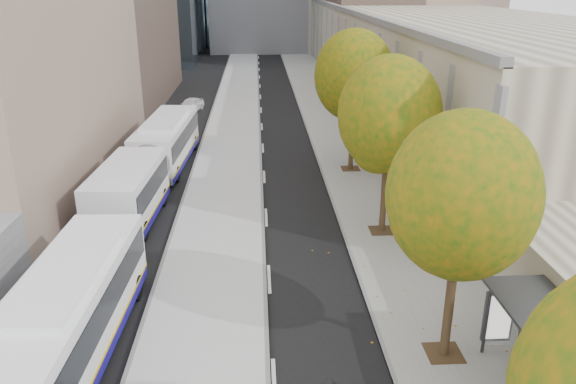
{
  "coord_description": "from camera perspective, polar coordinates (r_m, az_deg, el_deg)",
  "views": [
    {
      "loc": [
        -1.98,
        -1.07,
        10.82
      ],
      "look_at": [
        -0.76,
        20.84,
        2.5
      ],
      "focal_mm": 35.0,
      "sensor_mm": 36.0,
      "label": 1
    }
  ],
  "objects": [
    {
      "name": "tree_d",
      "position": [
        24.33,
        10.24,
        7.73
      ],
      "size": [
        4.4,
        4.4,
        7.6
      ],
      "color": "black",
      "rests_on": "sidewalk"
    },
    {
      "name": "distant_car",
      "position": [
        50.18,
        -9.88,
        8.71
      ],
      "size": [
        2.38,
        3.74,
        1.19
      ],
      "primitive_type": "imported",
      "rotation": [
        0.0,
        0.0,
        -0.3
      ],
      "color": "silver",
      "rests_on": "ground"
    },
    {
      "name": "bus_platform",
      "position": [
        37.68,
        -5.95,
        4.09
      ],
      "size": [
        4.25,
        150.0,
        0.15
      ],
      "primitive_type": "cube",
      "color": "#BABABA",
      "rests_on": "ground"
    },
    {
      "name": "tree_c",
      "position": [
        16.13,
        17.27,
        -0.42
      ],
      "size": [
        4.2,
        4.2,
        7.28
      ],
      "color": "black",
      "rests_on": "sidewalk"
    },
    {
      "name": "bus_shelter",
      "position": [
        16.67,
        25.43,
        -12.69
      ],
      "size": [
        1.9,
        4.4,
        2.53
      ],
      "color": "#383A3F",
      "rests_on": "sidewalk"
    },
    {
      "name": "building_tan",
      "position": [
        67.72,
        12.19,
        14.54
      ],
      "size": [
        18.0,
        92.0,
        8.0
      ],
      "primitive_type": "cube",
      "color": "gray",
      "rests_on": "ground"
    },
    {
      "name": "bus_far",
      "position": [
        31.89,
        -13.55,
        3.23
      ],
      "size": [
        3.37,
        16.85,
        2.79
      ],
      "rotation": [
        0.0,
        0.0,
        -0.06
      ],
      "color": "white",
      "rests_on": "ground"
    },
    {
      "name": "tree_e",
      "position": [
        32.95,
        6.74,
        11.66
      ],
      "size": [
        4.6,
        4.6,
        7.92
      ],
      "color": "black",
      "rests_on": "sidewalk"
    },
    {
      "name": "sidewalk",
      "position": [
        38.14,
        6.17,
        4.23
      ],
      "size": [
        4.75,
        150.0,
        0.08
      ],
      "primitive_type": "cube",
      "color": "gray",
      "rests_on": "ground"
    }
  ]
}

